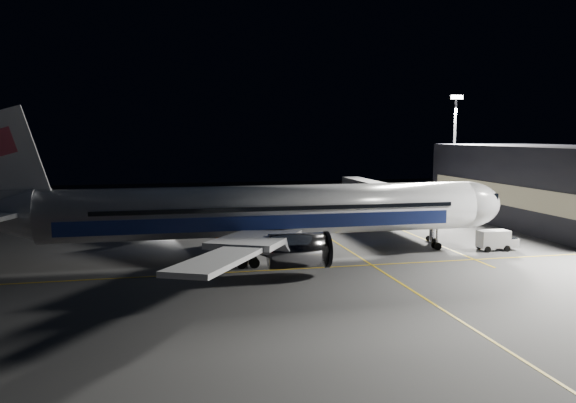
# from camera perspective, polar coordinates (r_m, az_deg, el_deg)

# --- Properties ---
(ground) EXTENTS (200.00, 200.00, 0.00)m
(ground) POSITION_cam_1_polar(r_m,az_deg,el_deg) (63.27, -2.00, -5.69)
(ground) COLOR #4C4C4F
(ground) RESTS_ON ground
(guide_line_main) EXTENTS (0.25, 80.00, 0.01)m
(guide_line_main) POSITION_cam_1_polar(r_m,az_deg,el_deg) (65.76, 6.64, -5.24)
(guide_line_main) COLOR gold
(guide_line_main) RESTS_ON ground
(guide_line_cross) EXTENTS (70.00, 0.25, 0.01)m
(guide_line_cross) POSITION_cam_1_polar(r_m,az_deg,el_deg) (57.53, -0.92, -6.95)
(guide_line_cross) COLOR gold
(guide_line_cross) RESTS_ON ground
(guide_line_side) EXTENTS (0.25, 40.00, 0.01)m
(guide_line_side) POSITION_cam_1_polar(r_m,az_deg,el_deg) (79.30, 12.51, -3.28)
(guide_line_side) COLOR gold
(guide_line_side) RESTS_ON ground
(airliner) EXTENTS (61.48, 54.22, 16.64)m
(airliner) POSITION_cam_1_polar(r_m,az_deg,el_deg) (62.17, -3.00, -1.08)
(airliner) COLOR silver
(airliner) RESTS_ON ground
(terminal) EXTENTS (18.12, 40.00, 12.00)m
(terminal) POSITION_cam_1_polar(r_m,az_deg,el_deg) (94.36, 24.90, 1.51)
(terminal) COLOR black
(terminal) RESTS_ON ground
(jet_bridge) EXTENTS (3.60, 34.40, 6.30)m
(jet_bridge) POSITION_cam_1_polar(r_m,az_deg,el_deg) (85.96, 10.34, 0.63)
(jet_bridge) COLOR #B2B2B7
(jet_bridge) RESTS_ON ground
(floodlight_mast_north) EXTENTS (2.40, 0.68, 20.70)m
(floodlight_mast_north) POSITION_cam_1_polar(r_m,az_deg,el_deg) (105.89, 16.56, 5.83)
(floodlight_mast_north) COLOR #59595E
(floodlight_mast_north) RESTS_ON ground
(service_truck) EXTENTS (4.73, 2.15, 2.41)m
(service_truck) POSITION_cam_1_polar(r_m,az_deg,el_deg) (71.23, 20.43, -3.65)
(service_truck) COLOR silver
(service_truck) RESTS_ON ground
(baggage_tug) EXTENTS (3.15, 2.82, 1.91)m
(baggage_tug) POSITION_cam_1_polar(r_m,az_deg,el_deg) (79.06, -11.46, -2.64)
(baggage_tug) COLOR black
(baggage_tug) RESTS_ON ground
(safety_cone_a) EXTENTS (0.40, 0.40, 0.60)m
(safety_cone_a) POSITION_cam_1_polar(r_m,az_deg,el_deg) (68.99, -2.94, -4.38)
(safety_cone_a) COLOR #ED5E09
(safety_cone_a) RESTS_ON ground
(safety_cone_b) EXTENTS (0.46, 0.46, 0.69)m
(safety_cone_b) POSITION_cam_1_polar(r_m,az_deg,el_deg) (75.38, -7.23, -3.43)
(safety_cone_b) COLOR #ED5E09
(safety_cone_b) RESTS_ON ground
(safety_cone_c) EXTENTS (0.43, 0.43, 0.65)m
(safety_cone_c) POSITION_cam_1_polar(r_m,az_deg,el_deg) (66.81, -3.94, -4.74)
(safety_cone_c) COLOR #ED5E09
(safety_cone_c) RESTS_ON ground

